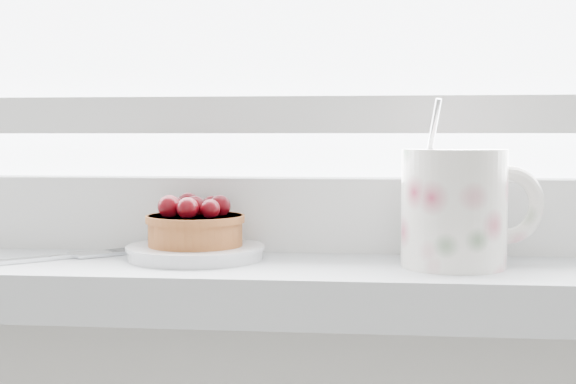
# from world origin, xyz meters

# --- Properties ---
(saucer) EXTENTS (0.12, 0.12, 0.01)m
(saucer) POSITION_xyz_m (-0.07, 1.90, 0.95)
(saucer) COLOR silver
(saucer) RESTS_ON windowsill
(raspberry_tart) EXTENTS (0.09, 0.09, 0.05)m
(raspberry_tart) POSITION_xyz_m (-0.07, 1.90, 0.97)
(raspberry_tart) COLOR brown
(raspberry_tart) RESTS_ON saucer
(floral_mug) EXTENTS (0.13, 0.11, 0.14)m
(floral_mug) POSITION_xyz_m (0.16, 1.88, 0.99)
(floral_mug) COLOR white
(floral_mug) RESTS_ON windowsill
(fork) EXTENTS (0.18, 0.16, 0.00)m
(fork) POSITION_xyz_m (-0.21, 1.86, 0.94)
(fork) COLOR silver
(fork) RESTS_ON windowsill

